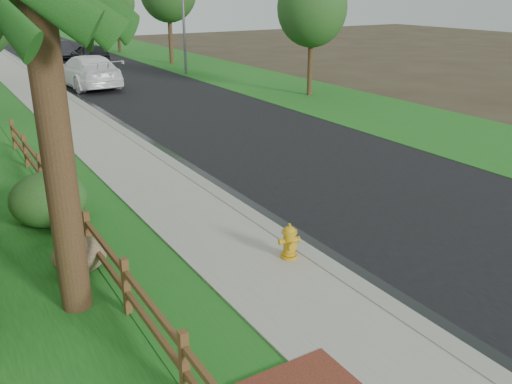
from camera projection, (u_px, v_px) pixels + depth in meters
ground at (396, 333)px, 8.95m from camera, size 120.00×120.00×0.00m
road at (91, 67)px, 39.16m from camera, size 8.00×90.00×0.02m
curb at (30, 70)px, 37.10m from camera, size 0.40×90.00×0.12m
wet_gutter at (35, 70)px, 37.28m from camera, size 0.50×90.00×0.00m
sidewalk at (9, 72)px, 36.47m from camera, size 2.20×90.00×0.10m
verge_far at (179, 60)px, 42.51m from camera, size 6.00×90.00×0.04m
ranch_fence at (73, 213)px, 12.10m from camera, size 0.12×16.92×1.10m
fire_hydrant at (289, 242)px, 11.11m from camera, size 0.50×0.41×0.76m
white_suv at (87, 71)px, 30.72m from camera, size 2.82×6.31×1.80m
dark_car_mid at (89, 54)px, 39.76m from camera, size 2.04×4.65×1.56m
dark_car_far at (61, 50)px, 43.52m from camera, size 1.58×4.20×1.37m
boulder at (80, 255)px, 10.75m from camera, size 1.29×1.11×0.73m
shrub_c at (49, 199)px, 12.83m from camera, size 2.38×2.38×1.30m
tree_near_right at (312, 8)px, 27.15m from camera, size 3.53×3.53×6.35m
tree_far_right at (116, 2)px, 46.52m from camera, size 3.25×3.25×5.99m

